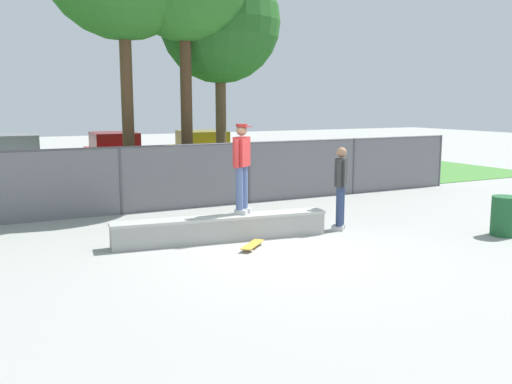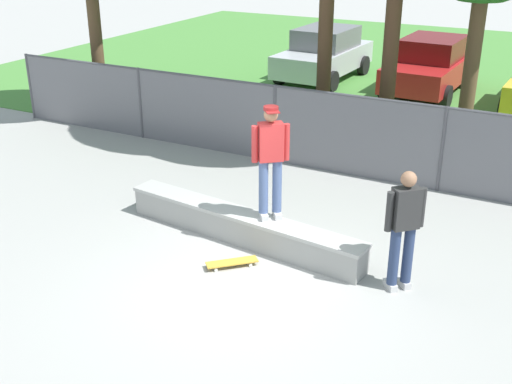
{
  "view_description": "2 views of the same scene",
  "coord_description": "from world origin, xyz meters",
  "px_view_note": "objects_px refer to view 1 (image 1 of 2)",
  "views": [
    {
      "loc": [
        -4.99,
        -8.84,
        2.77
      ],
      "look_at": [
        -0.2,
        0.59,
        1.07
      ],
      "focal_mm": 39.08,
      "sensor_mm": 36.0,
      "label": 1
    },
    {
      "loc": [
        3.95,
        -7.01,
        4.97
      ],
      "look_at": [
        -0.43,
        1.42,
        0.87
      ],
      "focal_mm": 44.95,
      "sensor_mm": 36.0,
      "label": 2
    }
  ],
  "objects_px": {
    "trash_bin": "(505,216)",
    "car_red": "(115,154)",
    "skateboard": "(252,245)",
    "car_silver": "(15,158)",
    "bystander": "(341,184)",
    "skateboarder": "(242,164)",
    "tree_far": "(220,23)",
    "car_yellow": "(203,152)",
    "concrete_ledge": "(222,228)"
  },
  "relations": [
    {
      "from": "concrete_ledge",
      "to": "car_yellow",
      "type": "bearing_deg",
      "value": 70.34
    },
    {
      "from": "concrete_ledge",
      "to": "skateboard",
      "type": "xyz_separation_m",
      "value": [
        0.28,
        -0.83,
        -0.18
      ]
    },
    {
      "from": "concrete_ledge",
      "to": "car_yellow",
      "type": "relative_size",
      "value": 1.04
    },
    {
      "from": "car_yellow",
      "to": "bystander",
      "type": "height_order",
      "value": "bystander"
    },
    {
      "from": "car_silver",
      "to": "car_yellow",
      "type": "xyz_separation_m",
      "value": [
        6.88,
        -0.66,
        0.0
      ]
    },
    {
      "from": "concrete_ledge",
      "to": "tree_far",
      "type": "relative_size",
      "value": 0.64
    },
    {
      "from": "tree_far",
      "to": "car_silver",
      "type": "relative_size",
      "value": 1.62
    },
    {
      "from": "skateboarder",
      "to": "trash_bin",
      "type": "xyz_separation_m",
      "value": [
        5.0,
        -2.34,
        -1.12
      ]
    },
    {
      "from": "concrete_ledge",
      "to": "car_red",
      "type": "height_order",
      "value": "car_red"
    },
    {
      "from": "car_yellow",
      "to": "concrete_ledge",
      "type": "bearing_deg",
      "value": -109.66
    },
    {
      "from": "tree_far",
      "to": "bystander",
      "type": "distance_m",
      "value": 7.18
    },
    {
      "from": "concrete_ledge",
      "to": "skateboard",
      "type": "relative_size",
      "value": 6.21
    },
    {
      "from": "car_red",
      "to": "car_yellow",
      "type": "relative_size",
      "value": 1.0
    },
    {
      "from": "car_red",
      "to": "skateboard",
      "type": "bearing_deg",
      "value": -90.61
    },
    {
      "from": "skateboarder",
      "to": "bystander",
      "type": "height_order",
      "value": "skateboarder"
    },
    {
      "from": "car_silver",
      "to": "car_yellow",
      "type": "height_order",
      "value": "same"
    },
    {
      "from": "skateboarder",
      "to": "car_red",
      "type": "relative_size",
      "value": 0.43
    },
    {
      "from": "concrete_ledge",
      "to": "tree_far",
      "type": "height_order",
      "value": "tree_far"
    },
    {
      "from": "bystander",
      "to": "trash_bin",
      "type": "relative_size",
      "value": 2.18
    },
    {
      "from": "skateboarder",
      "to": "concrete_ledge",
      "type": "bearing_deg",
      "value": -172.34
    },
    {
      "from": "car_yellow",
      "to": "bystander",
      "type": "relative_size",
      "value": 2.35
    },
    {
      "from": "car_silver",
      "to": "tree_far",
      "type": "bearing_deg",
      "value": -45.67
    },
    {
      "from": "tree_far",
      "to": "car_silver",
      "type": "distance_m",
      "value": 8.98
    },
    {
      "from": "skateboard",
      "to": "car_silver",
      "type": "height_order",
      "value": "car_silver"
    },
    {
      "from": "tree_far",
      "to": "bystander",
      "type": "xyz_separation_m",
      "value": [
        0.29,
        -5.88,
        -4.1
      ]
    },
    {
      "from": "skateboard",
      "to": "car_red",
      "type": "relative_size",
      "value": 0.17
    },
    {
      "from": "trash_bin",
      "to": "car_silver",
      "type": "bearing_deg",
      "value": 122.33
    },
    {
      "from": "skateboard",
      "to": "car_silver",
      "type": "bearing_deg",
      "value": 105.55
    },
    {
      "from": "car_yellow",
      "to": "car_silver",
      "type": "bearing_deg",
      "value": 174.52
    },
    {
      "from": "tree_far",
      "to": "skateboarder",
      "type": "bearing_deg",
      "value": -109.3
    },
    {
      "from": "skateboard",
      "to": "tree_far",
      "type": "distance_m",
      "value": 8.46
    },
    {
      "from": "tree_far",
      "to": "car_red",
      "type": "height_order",
      "value": "tree_far"
    },
    {
      "from": "trash_bin",
      "to": "bystander",
      "type": "bearing_deg",
      "value": 143.87
    },
    {
      "from": "car_red",
      "to": "concrete_ledge",
      "type": "bearing_deg",
      "value": -92.08
    },
    {
      "from": "skateboarder",
      "to": "car_silver",
      "type": "bearing_deg",
      "value": 107.68
    },
    {
      "from": "tree_far",
      "to": "car_silver",
      "type": "xyz_separation_m",
      "value": [
        -5.52,
        5.65,
        -4.27
      ]
    },
    {
      "from": "bystander",
      "to": "car_yellow",
      "type": "bearing_deg",
      "value": 84.36
    },
    {
      "from": "skateboard",
      "to": "car_silver",
      "type": "xyz_separation_m",
      "value": [
        -3.37,
        12.1,
        0.77
      ]
    },
    {
      "from": "concrete_ledge",
      "to": "car_yellow",
      "type": "height_order",
      "value": "car_yellow"
    },
    {
      "from": "trash_bin",
      "to": "car_red",
      "type": "bearing_deg",
      "value": 110.85
    },
    {
      "from": "skateboarder",
      "to": "trash_bin",
      "type": "bearing_deg",
      "value": -25.11
    },
    {
      "from": "car_silver",
      "to": "car_yellow",
      "type": "relative_size",
      "value": 1.0
    },
    {
      "from": "skateboarder",
      "to": "skateboard",
      "type": "relative_size",
      "value": 2.56
    },
    {
      "from": "skateboard",
      "to": "car_yellow",
      "type": "bearing_deg",
      "value": 72.92
    },
    {
      "from": "car_silver",
      "to": "trash_bin",
      "type": "bearing_deg",
      "value": -57.67
    },
    {
      "from": "concrete_ledge",
      "to": "car_silver",
      "type": "height_order",
      "value": "car_silver"
    },
    {
      "from": "skateboarder",
      "to": "car_red",
      "type": "bearing_deg",
      "value": 90.42
    },
    {
      "from": "tree_far",
      "to": "bystander",
      "type": "height_order",
      "value": "tree_far"
    },
    {
      "from": "skateboarder",
      "to": "car_yellow",
      "type": "xyz_separation_m",
      "value": [
        3.31,
        10.54,
        -0.7
      ]
    },
    {
      "from": "skateboard",
      "to": "car_red",
      "type": "xyz_separation_m",
      "value": [
        0.13,
        11.9,
        0.77
      ]
    }
  ]
}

